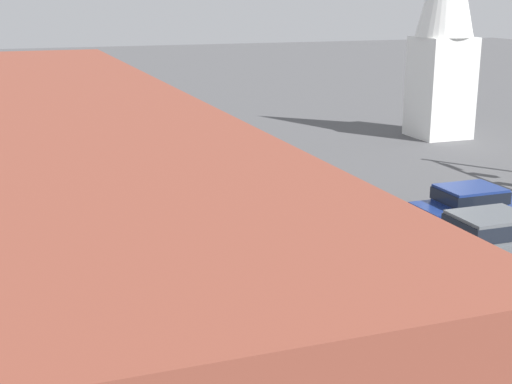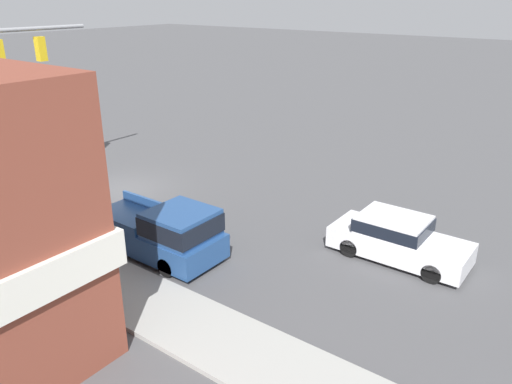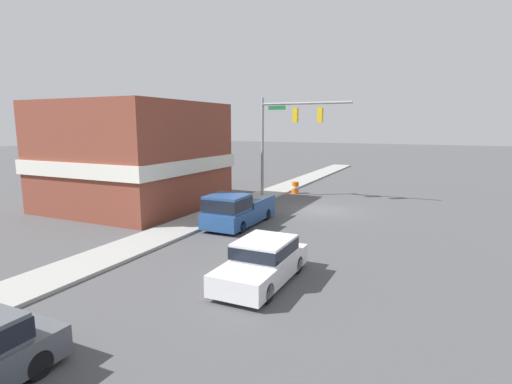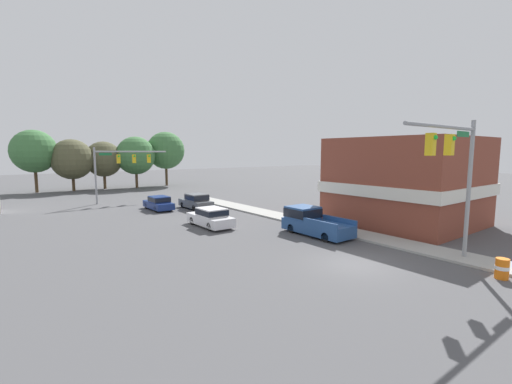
% 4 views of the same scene
% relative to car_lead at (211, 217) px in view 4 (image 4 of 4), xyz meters
% --- Properties ---
extents(ground_plane, '(200.00, 200.00, 0.00)m').
position_rel_car_lead_xyz_m(ground_plane, '(1.47, -12.89, -0.80)').
color(ground_plane, '#4C4C4F').
extents(sidewalk_curb, '(2.40, 60.00, 0.14)m').
position_rel_car_lead_xyz_m(sidewalk_curb, '(7.17, -12.89, -0.73)').
color(sidewalk_curb, '#9E9E99').
rests_on(sidewalk_curb, ground).
extents(near_signal_assembly, '(7.03, 0.49, 7.74)m').
position_rel_car_lead_xyz_m(near_signal_assembly, '(5.23, -16.03, 4.77)').
color(near_signal_assembly, gray).
rests_on(near_signal_assembly, ground).
extents(far_signal_assembly, '(8.64, 0.49, 6.57)m').
position_rel_car_lead_xyz_m(far_signal_assembly, '(-1.58, 18.48, 4.06)').
color(far_signal_assembly, gray).
rests_on(far_signal_assembly, ground).
extents(car_lead, '(1.94, 4.70, 1.55)m').
position_rel_car_lead_xyz_m(car_lead, '(0.00, 0.00, 0.00)').
color(car_lead, black).
rests_on(car_lead, ground).
extents(car_oncoming, '(1.93, 4.52, 1.61)m').
position_rel_car_lead_xyz_m(car_oncoming, '(3.12, 8.63, 0.03)').
color(car_oncoming, black).
rests_on(car_oncoming, ground).
extents(car_second_ahead, '(1.81, 4.39, 1.44)m').
position_rel_car_lead_xyz_m(car_second_ahead, '(-0.31, 10.41, -0.05)').
color(car_second_ahead, black).
rests_on(car_second_ahead, ground).
extents(pickup_truck_parked, '(2.13, 5.39, 1.94)m').
position_rel_car_lead_xyz_m(pickup_truck_parked, '(4.70, -6.65, 0.14)').
color(pickup_truck_parked, black).
rests_on(pickup_truck_parked, ground).
extents(construction_barrel, '(0.60, 0.60, 0.99)m').
position_rel_car_lead_xyz_m(construction_barrel, '(5.37, -18.44, -0.30)').
color(construction_barrel, orange).
rests_on(construction_barrel, ground).
extents(corner_brick_building, '(9.97, 10.48, 7.16)m').
position_rel_car_lead_xyz_m(corner_brick_building, '(13.70, -8.73, 2.71)').
color(corner_brick_building, brown).
rests_on(corner_brick_building, ground).
extents(backdrop_tree_left_far, '(6.32, 6.32, 9.29)m').
position_rel_car_lead_xyz_m(backdrop_tree_left_far, '(-9.06, 36.32, 5.32)').
color(backdrop_tree_left_far, '#4C3823').
rests_on(backdrop_tree_left_far, ground).
extents(backdrop_tree_left_mid, '(6.17, 6.17, 7.99)m').
position_rel_car_lead_xyz_m(backdrop_tree_left_mid, '(-4.30, 35.18, 4.10)').
color(backdrop_tree_left_mid, '#4C3823').
rests_on(backdrop_tree_left_mid, ground).
extents(backdrop_tree_center, '(5.76, 5.76, 7.74)m').
position_rel_car_lead_xyz_m(backdrop_tree_center, '(0.40, 35.74, 4.05)').
color(backdrop_tree_center, '#4C3823').
rests_on(backdrop_tree_center, ground).
extents(backdrop_tree_right_mid, '(6.33, 6.33, 8.59)m').
position_rel_car_lead_xyz_m(backdrop_tree_right_mid, '(5.11, 34.21, 4.62)').
color(backdrop_tree_right_mid, '#4C3823').
rests_on(backdrop_tree_right_mid, ground).
extents(backdrop_tree_right_far, '(6.60, 6.60, 9.60)m').
position_rel_car_lead_xyz_m(backdrop_tree_right_far, '(10.72, 34.94, 5.48)').
color(backdrop_tree_right_far, '#4C3823').
rests_on(backdrop_tree_right_far, ground).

